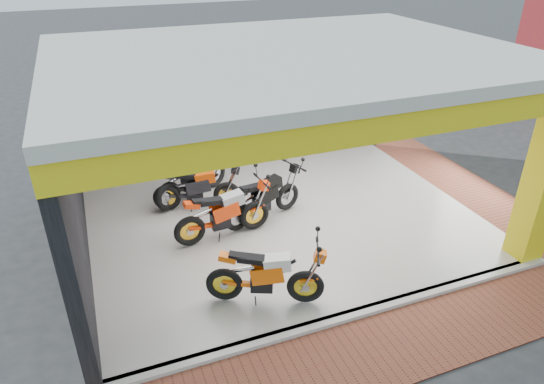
{
  "coord_description": "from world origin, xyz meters",
  "views": [
    {
      "loc": [
        -3.53,
        -6.13,
        5.53
      ],
      "look_at": [
        -0.36,
        1.95,
        0.9
      ],
      "focal_mm": 32.0,
      "sensor_mm": 36.0,
      "label": 1
    }
  ],
  "objects": [
    {
      "name": "ground",
      "position": [
        0.0,
        0.0,
        0.0
      ],
      "size": [
        80.0,
        80.0,
        0.0
      ],
      "primitive_type": "plane",
      "color": "#2D2D30",
      "rests_on": "ground"
    },
    {
      "name": "showroom_floor",
      "position": [
        0.0,
        2.0,
        0.05
      ],
      "size": [
        8.0,
        6.0,
        0.1
      ],
      "primitive_type": "cube",
      "color": "white",
      "rests_on": "ground"
    },
    {
      "name": "showroom_ceiling",
      "position": [
        0.0,
        2.0,
        3.6
      ],
      "size": [
        8.4,
        6.4,
        0.2
      ],
      "primitive_type": "cube",
      "color": "beige",
      "rests_on": "corner_column"
    },
    {
      "name": "back_wall",
      "position": [
        0.0,
        5.1,
        1.75
      ],
      "size": [
        8.2,
        0.2,
        3.5
      ],
      "primitive_type": "cube",
      "color": "black",
      "rests_on": "ground"
    },
    {
      "name": "left_wall",
      "position": [
        -4.1,
        2.0,
        1.75
      ],
      "size": [
        0.2,
        6.2,
        3.5
      ],
      "primitive_type": "cube",
      "color": "black",
      "rests_on": "ground"
    },
    {
      "name": "corner_column",
      "position": [
        3.75,
        -0.75,
        1.75
      ],
      "size": [
        0.5,
        0.5,
        3.5
      ],
      "primitive_type": "cube",
      "color": "yellow",
      "rests_on": "ground"
    },
    {
      "name": "header_beam_front",
      "position": [
        0.0,
        -1.0,
        3.3
      ],
      "size": [
        8.4,
        0.3,
        0.4
      ],
      "primitive_type": "cube",
      "color": "yellow",
      "rests_on": "corner_column"
    },
    {
      "name": "header_beam_right",
      "position": [
        4.0,
        2.0,
        3.3
      ],
      "size": [
        0.3,
        6.4,
        0.4
      ],
      "primitive_type": "cube",
      "color": "yellow",
      "rests_on": "corner_column"
    },
    {
      "name": "floor_kerb",
      "position": [
        0.0,
        -1.02,
        0.05
      ],
      "size": [
        8.0,
        0.2,
        0.1
      ],
      "primitive_type": "cube",
      "color": "white",
      "rests_on": "ground"
    },
    {
      "name": "paver_front",
      "position": [
        0.0,
        -1.8,
        0.01
      ],
      "size": [
        9.0,
        1.4,
        0.03
      ],
      "primitive_type": "cube",
      "color": "brown",
      "rests_on": "ground"
    },
    {
      "name": "paver_right",
      "position": [
        4.8,
        2.0,
        0.01
      ],
      "size": [
        1.4,
        7.0,
        0.03
      ],
      "primitive_type": "cube",
      "color": "brown",
      "rests_on": "ground"
    },
    {
      "name": "moto_hero",
      "position": [
        -0.73,
        -0.5,
        0.73
      ],
      "size": [
        2.19,
        1.54,
        1.26
      ],
      "primitive_type": null,
      "rotation": [
        0.0,
        0.0,
        -0.42
      ],
      "color": "#FF610A",
      "rests_on": "showroom_floor"
    },
    {
      "name": "moto_row_a",
      "position": [
        -0.74,
        1.94,
        0.75
      ],
      "size": [
        2.18,
        0.95,
        1.3
      ],
      "primitive_type": null,
      "rotation": [
        0.0,
        0.0,
        0.08
      ],
      "color": "#FF3B0A",
      "rests_on": "showroom_floor"
    },
    {
      "name": "moto_row_b",
      "position": [
        0.19,
        2.44,
        0.73
      ],
      "size": [
        2.2,
        1.36,
        1.26
      ],
      "primitive_type": null,
      "rotation": [
        0.0,
        0.0,
        0.31
      ],
      "color": "black",
      "rests_on": "showroom_floor"
    },
    {
      "name": "moto_row_c",
      "position": [
        -1.0,
        3.03,
        0.72
      ],
      "size": [
        2.15,
        1.25,
        1.24
      ],
      "primitive_type": null,
      "rotation": [
        0.0,
        0.0,
        -0.26
      ],
      "color": "black",
      "rests_on": "showroom_floor"
    },
    {
      "name": "moto_row_d",
      "position": [
        -0.99,
        4.09,
        0.78
      ],
      "size": [
        2.34,
        1.82,
        1.36
      ],
      "primitive_type": null,
      "rotation": [
        0.0,
        0.0,
        0.52
      ],
      "color": "black",
      "rests_on": "showroom_floor"
    }
  ]
}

